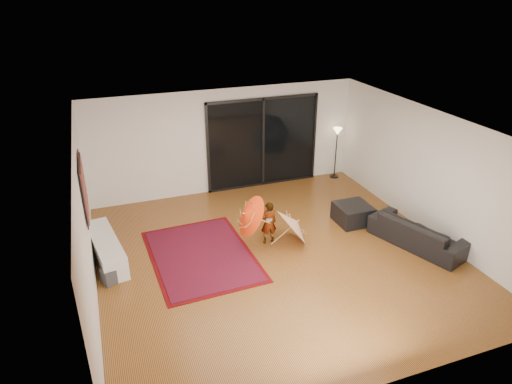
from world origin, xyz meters
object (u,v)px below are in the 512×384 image
child (269,223)px  media_console (106,249)px  sofa (418,232)px  ottoman (353,214)px

child → media_console: bearing=-5.8°
media_console → child: bearing=-17.4°
sofa → child: child is taller
media_console → ottoman: bearing=-12.1°
media_console → sofa: 6.42m
sofa → media_console: bearing=55.5°
media_console → child: size_ratio=1.88×
media_console → ottoman: 5.45m
sofa → child: (-2.92, 1.16, 0.18)m
media_console → ottoman: size_ratio=2.38×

